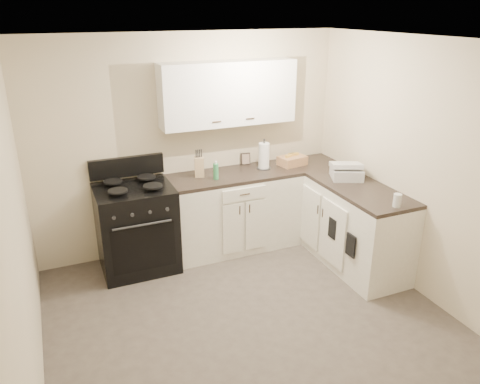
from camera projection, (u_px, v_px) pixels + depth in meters
name	position (u px, v px, depth m)	size (l,w,h in m)	color
floor	(253.00, 325.00, 4.31)	(3.60, 3.60, 0.00)	#473F38
ceiling	(257.00, 42.00, 3.39)	(3.60, 3.60, 0.00)	white
wall_back	(190.00, 145.00, 5.39)	(3.60, 3.60, 0.00)	beige
wall_right	(424.00, 172.00, 4.50)	(3.60, 3.60, 0.00)	beige
wall_left	(16.00, 240.00, 3.19)	(3.60, 3.60, 0.00)	beige
wall_front	(408.00, 330.00, 2.31)	(3.60, 3.60, 0.00)	beige
base_cabinets_back	(234.00, 212.00, 5.58)	(1.55, 0.60, 0.90)	white
base_cabinets_right	(341.00, 219.00, 5.42)	(0.60, 1.90, 0.90)	white
countertop_back	(234.00, 175.00, 5.41)	(1.55, 0.60, 0.04)	black
countertop_right	(344.00, 181.00, 5.24)	(0.60, 1.90, 0.04)	black
upper_cabinets	(228.00, 93.00, 5.20)	(1.55, 0.30, 0.70)	white
stove	(137.00, 229.00, 5.13)	(0.81, 0.70, 0.99)	black
knife_block	(199.00, 167.00, 5.27)	(0.10, 0.09, 0.23)	tan
paper_towel	(264.00, 156.00, 5.52)	(0.13, 0.13, 0.31)	white
soap_bottle	(216.00, 171.00, 5.20)	(0.06, 0.06, 0.18)	#389255
picture_frame	(246.00, 159.00, 5.69)	(0.12, 0.02, 0.15)	black
wicker_basket	(292.00, 161.00, 5.69)	(0.32, 0.22, 0.11)	tan
countertop_grill	(347.00, 173.00, 5.24)	(0.33, 0.31, 0.12)	silver
glass_jar	(397.00, 200.00, 4.49)	(0.08, 0.08, 0.13)	silver
oven_mitt_near	(351.00, 245.00, 4.74)	(0.02, 0.14, 0.24)	black
oven_mitt_far	(332.00, 228.00, 5.01)	(0.02, 0.13, 0.23)	black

